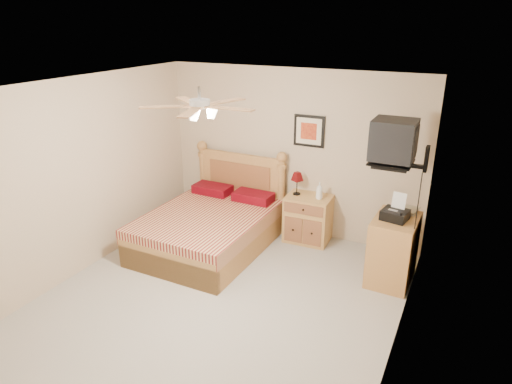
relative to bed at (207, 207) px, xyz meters
The scene contains 17 objects.
floor 1.53m from the bed, 53.83° to the right, with size 4.50×4.50×0.00m, color #A39C93.
ceiling 2.31m from the bed, 53.83° to the right, with size 4.00×4.50×0.04m, color white.
wall_back 1.52m from the bed, 54.07° to the left, with size 4.00×0.04×2.50m, color #C7B092.
wall_front 3.52m from the bed, 76.34° to the right, with size 4.00×0.04×2.50m, color #C7B092.
wall_left 1.74m from the bed, 136.52° to the right, with size 0.04×4.50×2.50m, color #C7B092.
wall_right 3.09m from the bed, 21.67° to the right, with size 0.04×4.50×2.50m, color #C7B092.
bed is the anchor object (origin of this frame).
nightstand 1.53m from the bed, 36.20° to the left, with size 0.65×0.49×0.70m, color #C48644.
table_lamp 1.37m from the bed, 41.60° to the left, with size 0.19×0.19×0.35m, color #59090C, non-canonical shape.
lotion_bottle 1.63m from the bed, 32.31° to the left, with size 0.10×0.10×0.25m, color white.
framed_picture 1.83m from the bed, 45.55° to the left, with size 0.46×0.04×0.46m, color black.
dresser 2.57m from the bed, ahead, with size 0.51×0.73×0.86m, color #C19043.
fax_machine 2.57m from the bed, ahead, with size 0.30×0.31×0.31m, color black, non-canonical shape.
magazine_lower 2.63m from the bed, 11.91° to the left, with size 0.18×0.25×0.02m, color #C4B59A.
magazine_upper 2.64m from the bed, 12.52° to the left, with size 0.19×0.26×0.02m, color gray.
wall_tv 2.83m from the bed, ahead, with size 0.56×0.46×0.58m, color black, non-canonical shape.
ceiling_fan 2.31m from the bed, 58.19° to the right, with size 1.14×1.14×0.28m, color silver, non-canonical shape.
Camera 1 is at (2.41, -3.90, 3.16)m, focal length 32.00 mm.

